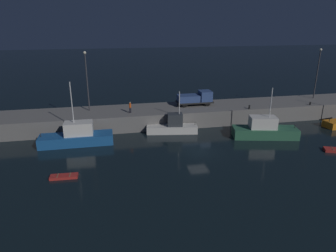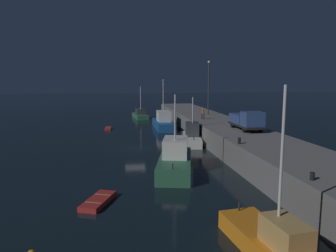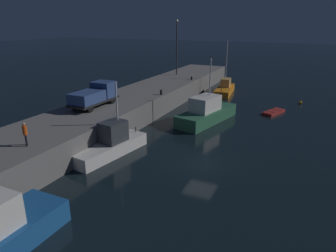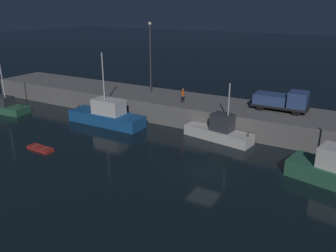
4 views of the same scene
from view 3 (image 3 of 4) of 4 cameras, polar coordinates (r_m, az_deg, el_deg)
The scene contains 12 objects.
ground_plane at distance 26.04m, azimuth 6.10°, elevation -6.74°, with size 320.00×320.00×0.00m, color black.
pier_quay at distance 31.49m, azimuth -15.76°, elevation -0.28°, with size 78.58×7.42×2.53m.
fishing_trawler_red at distance 36.17m, azimuth 7.10°, elevation 2.52°, with size 9.52×4.87×7.26m.
fishing_boat_blue at distance 51.32m, azimuth 10.42°, elevation 6.77°, with size 7.83×3.14×8.38m.
fishing_boat_orange at distance 27.53m, azimuth -10.42°, elevation -3.29°, with size 7.79×3.28×6.31m.
dinghy_orange_near at distance 41.66m, azimuth 18.91°, elevation 2.45°, with size 3.73×2.53×0.39m.
mooring_buoy_near at distance 47.87m, azimuth 23.23°, elevation 4.02°, with size 0.43×0.43×0.43m, color orange.
lamp_post_east at distance 52.79m, azimuth 1.63°, elevation 14.97°, with size 0.44×0.44×8.90m.
utility_truck at distance 33.83m, azimuth -13.35°, elevation 5.57°, with size 6.06×2.30×2.37m.
dockworker at distance 24.60m, azimuth -24.87°, elevation -1.12°, with size 0.45×0.45×1.75m.
bollard_west at distance 38.37m, azimuth -1.28°, elevation 6.24°, with size 0.28×0.28×0.61m, color black.
bollard_central at distance 48.55m, azimuth 4.37°, elevation 8.77°, with size 0.28×0.28×0.49m, color black.
Camera 3 is at (-22.32, -7.41, 11.17)m, focal length 33.04 mm.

